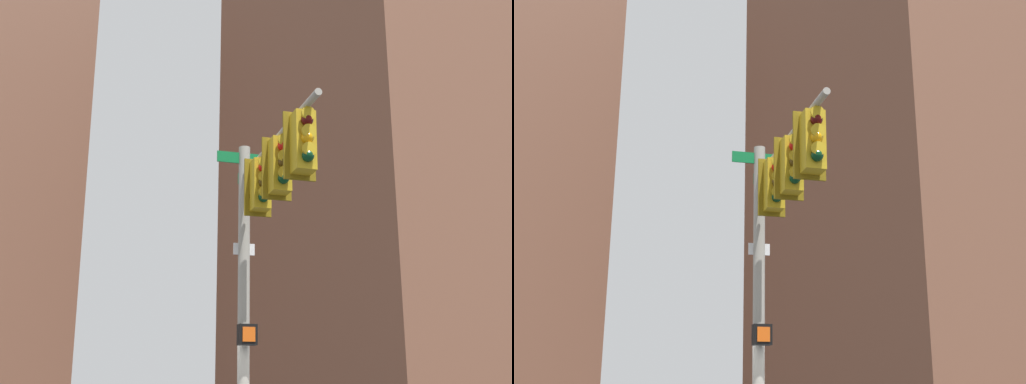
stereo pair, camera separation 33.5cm
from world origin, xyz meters
The scene contains 3 objects.
signal_pole_assembly centered at (0.97, -0.43, 4.60)m, with size 4.73×1.73×6.67m.
building_brick_nearside centered at (-21.65, 23.30, 19.14)m, with size 19.13×16.46×38.28m, color brown.
building_brick_farside centered at (-34.44, 47.48, 18.68)m, with size 21.80×19.26×37.36m, color brown.
Camera 1 is at (11.39, -6.71, 1.68)m, focal length 46.70 mm.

